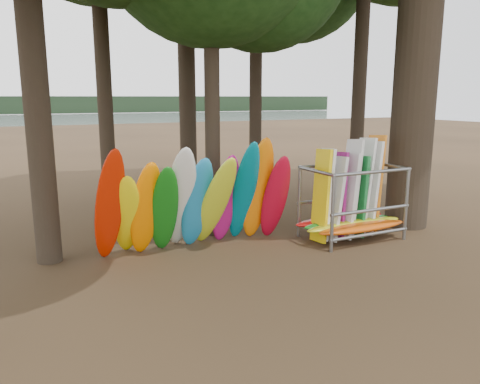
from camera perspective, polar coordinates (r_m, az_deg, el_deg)
name	(u,v)px	position (r m, az deg, el deg)	size (l,w,h in m)	color
ground	(294,257)	(11.58, 6.56, -7.83)	(120.00, 120.00, 0.00)	#47331E
lake	(60,125)	(69.55, -21.10, 7.60)	(160.00, 160.00, 0.00)	gray
far_shore	(39,105)	(119.36, -23.33, 9.72)	(160.00, 4.00, 4.00)	black
kayak_row	(198,202)	(11.66, -5.09, -1.20)	(5.12, 2.16, 2.98)	red
storage_rack	(352,204)	(13.11, 13.46, -1.47)	(3.10, 1.50, 2.80)	gray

